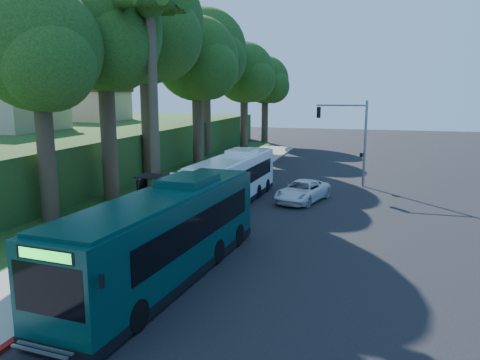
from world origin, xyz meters
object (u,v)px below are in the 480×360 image
(teal_bus, at_px, (167,233))
(bus_shelter, at_px, (160,187))
(white_bus, at_px, (233,178))
(pickup, at_px, (302,191))

(teal_bus, bearing_deg, bus_shelter, 121.57)
(white_bus, height_order, teal_bus, teal_bus)
(bus_shelter, distance_m, teal_bus, 10.24)
(white_bus, bearing_deg, bus_shelter, -125.20)
(white_bus, relative_size, pickup, 2.27)
(teal_bus, bearing_deg, white_bus, 99.56)
(bus_shelter, relative_size, teal_bus, 0.24)
(teal_bus, relative_size, pickup, 2.53)
(teal_bus, distance_m, pickup, 15.74)
(white_bus, bearing_deg, pickup, 24.40)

